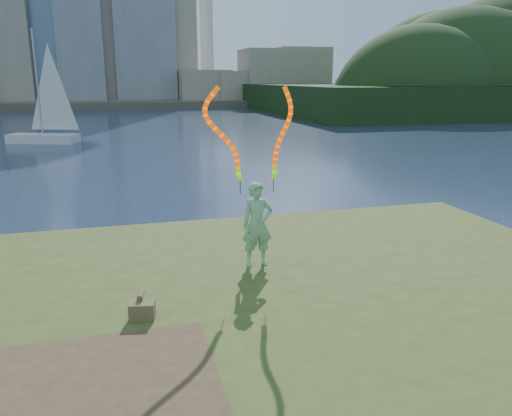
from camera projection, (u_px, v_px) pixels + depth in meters
name	position (u px, v px, depth m)	size (l,w,h in m)	color
ground	(217.00, 317.00, 10.50)	(320.00, 320.00, 0.00)	#1A2843
grassy_knoll	(243.00, 360.00, 8.28)	(20.00, 18.00, 0.80)	#3C4C1B
dirt_patch	(101.00, 388.00, 6.75)	(3.20, 3.00, 0.02)	#47331E
far_shore	(125.00, 101.00, 99.00)	(320.00, 40.00, 1.20)	#474234
wooded_hill	(504.00, 108.00, 81.73)	(78.00, 50.00, 63.00)	black
woman_with_ribbons	(257.00, 205.00, 10.94)	(2.16, 0.45, 4.25)	#1A7427
canvas_bag	(142.00, 310.00, 8.69)	(0.48, 0.54, 0.41)	brown
sailboat	(45.00, 124.00, 38.57)	(5.61, 3.46, 8.57)	silver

